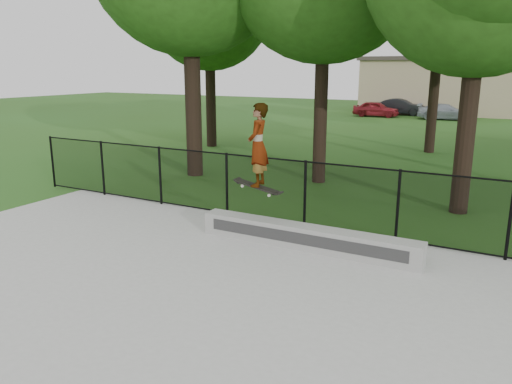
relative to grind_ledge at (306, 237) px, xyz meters
The scene contains 9 objects.
ground 4.74m from the grind_ledge, 96.70° to the right, with size 100.00×100.00×0.00m, color #2B5317.
concrete_slab 4.74m from the grind_ledge, 96.70° to the right, with size 14.00×12.00×0.06m, color #A8A7A2.
grind_ledge is the anchor object (origin of this frame).
car_a 28.37m from the grind_ledge, 102.91° to the left, with size 1.31×3.24×1.11m, color maroon.
car_b 30.32m from the grind_ledge, 99.66° to the left, with size 1.28×3.32×1.21m, color black.
car_c 27.83m from the grind_ledge, 93.25° to the left, with size 1.50×3.40×1.07m, color #969EAA.
skater_airborne 1.99m from the grind_ledge, behind, with size 0.83×0.67×1.79m.
chainlink_fence 1.42m from the grind_ledge, 114.71° to the left, with size 16.06×0.06×1.50m.
distant_building 33.45m from the grind_ledge, 94.38° to the left, with size 12.40×6.40×4.30m.
Camera 1 is at (4.11, -3.81, 3.49)m, focal length 35.00 mm.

